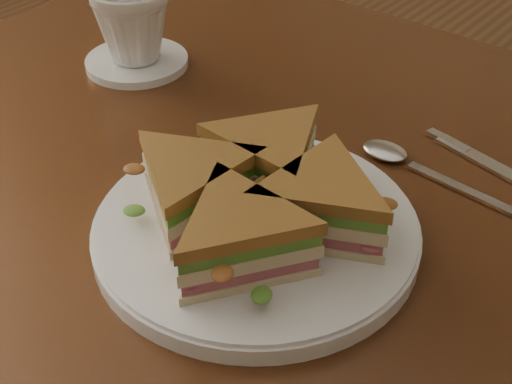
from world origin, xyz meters
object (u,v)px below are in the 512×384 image
sandwich_wedges (256,197)px  knife (509,176)px  coffee_cup (133,24)px  table (341,281)px  plate (256,230)px  spoon (404,161)px  saucer (137,62)px

sandwich_wedges → knife: 0.27m
knife → coffee_cup: size_ratio=2.22×
table → coffee_cup: (-0.36, 0.07, 0.15)m
coffee_cup → table: bearing=13.1°
plate → sandwich_wedges: sandwich_wedges is taller
spoon → knife: spoon is taller
table → saucer: 0.38m
plate → spoon: plate is taller
table → spoon: 0.14m
sandwich_wedges → plate: bearing=63.4°
knife → saucer: (-0.45, -0.06, 0.00)m
table → knife: size_ratio=5.64×
saucer → coffee_cup: bearing=0.0°
knife → spoon: bearing=-141.5°
saucer → plate: bearing=-27.0°
plate → coffee_cup: 0.36m
table → saucer: (-0.36, 0.07, 0.10)m
table → coffee_cup: 0.39m
spoon → knife: (0.09, 0.04, -0.00)m
spoon → knife: bearing=30.3°
plate → saucer: bearing=153.0°
sandwich_wedges → saucer: 0.36m
coffee_cup → saucer: bearing=0.0°
plate → knife: (0.14, 0.22, -0.01)m
knife → sandwich_wedges: bearing=-109.0°
knife → saucer: bearing=-159.7°
saucer → coffee_cup: size_ratio=1.31×
sandwich_wedges → table: bearing=66.6°
coffee_cup → spoon: bearing=27.2°
spoon → sandwich_wedges: bearing=-100.0°
coffee_cup → knife: bearing=32.2°
table → saucer: size_ratio=9.55×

